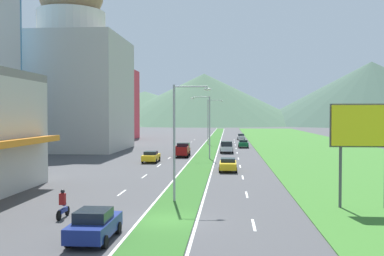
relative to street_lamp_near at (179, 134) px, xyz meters
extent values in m
plane|color=#424244|center=(0.04, -6.00, -4.99)|extent=(600.00, 600.00, 0.00)
cube|color=#2D6023|center=(0.04, 54.00, -4.96)|extent=(3.20, 240.00, 0.06)
cube|color=#387028|center=(20.64, 54.00, -4.96)|extent=(24.00, 240.00, 0.06)
cube|color=silver|center=(-5.06, -6.53, -4.98)|extent=(0.16, 2.80, 0.01)
cube|color=silver|center=(-5.06, 3.20, -4.98)|extent=(0.16, 2.80, 0.01)
cube|color=silver|center=(-5.06, 12.93, -4.98)|extent=(0.16, 2.80, 0.01)
cube|color=silver|center=(-5.06, 22.66, -4.98)|extent=(0.16, 2.80, 0.01)
cube|color=silver|center=(-5.06, 32.40, -4.98)|extent=(0.16, 2.80, 0.01)
cube|color=silver|center=(-5.06, 42.13, -4.98)|extent=(0.16, 2.80, 0.01)
cube|color=silver|center=(-5.06, 51.86, -4.98)|extent=(0.16, 2.80, 0.01)
cube|color=silver|center=(-5.06, 61.59, -4.98)|extent=(0.16, 2.80, 0.01)
cube|color=silver|center=(-5.06, 71.32, -4.98)|extent=(0.16, 2.80, 0.01)
cube|color=silver|center=(-5.06, 81.06, -4.98)|extent=(0.16, 2.80, 0.01)
cube|color=silver|center=(5.14, -6.53, -4.98)|extent=(0.16, 2.80, 0.01)
cube|color=silver|center=(5.14, 3.20, -4.98)|extent=(0.16, 2.80, 0.01)
cube|color=silver|center=(5.14, 12.93, -4.98)|extent=(0.16, 2.80, 0.01)
cube|color=silver|center=(5.14, 22.66, -4.98)|extent=(0.16, 2.80, 0.01)
cube|color=silver|center=(5.14, 32.40, -4.98)|extent=(0.16, 2.80, 0.01)
cube|color=silver|center=(5.14, 42.13, -4.98)|extent=(0.16, 2.80, 0.01)
cube|color=silver|center=(5.14, 51.86, -4.98)|extent=(0.16, 2.80, 0.01)
cube|color=silver|center=(5.14, 61.59, -4.98)|extent=(0.16, 2.80, 0.01)
cube|color=silver|center=(5.14, 71.32, -4.98)|extent=(0.16, 2.80, 0.01)
cube|color=silver|center=(5.14, 81.06, -4.98)|extent=(0.16, 2.80, 0.01)
cube|color=silver|center=(-1.71, 54.00, -4.98)|extent=(0.16, 240.00, 0.01)
cube|color=silver|center=(1.79, 54.00, -4.98)|extent=(0.16, 240.00, 0.01)
cube|color=#B7B2A8|center=(-24.97, 46.50, 5.23)|extent=(19.05, 19.05, 20.45)
cylinder|color=beige|center=(-24.97, 46.50, 17.80)|extent=(12.29, 12.29, 4.68)
cube|color=#D83847|center=(-30.05, 81.30, 4.25)|extent=(17.54, 17.54, 18.47)
cone|color=#47664C|center=(-53.44, 265.72, 6.26)|extent=(147.10, 147.10, 22.51)
cone|color=#47664C|center=(-12.20, 255.82, 11.70)|extent=(137.62, 137.62, 33.38)
cone|color=#3D5647|center=(93.31, 253.06, 14.96)|extent=(151.75, 151.75, 39.89)
cylinder|color=#99999E|center=(-0.32, -0.01, -0.68)|extent=(0.18, 0.18, 8.63)
cylinder|color=#99999E|center=(0.91, 0.03, 3.49)|extent=(2.47, 0.18, 0.10)
ellipsoid|color=silver|center=(2.15, 0.07, 3.29)|extent=(0.56, 0.28, 0.20)
cylinder|color=#99999E|center=(0.97, 31.16, -0.42)|extent=(0.18, 0.18, 9.13)
cylinder|color=#99999E|center=(-0.26, 31.22, 3.99)|extent=(2.46, 0.22, 0.10)
ellipsoid|color=silver|center=(-1.48, 31.28, 3.79)|extent=(0.56, 0.28, 0.20)
cylinder|color=#99999E|center=(-0.72, 62.34, -0.14)|extent=(0.18, 0.18, 9.71)
cylinder|color=#99999E|center=(0.78, 62.31, 4.56)|extent=(2.99, 0.15, 0.10)
ellipsoid|color=silver|center=(2.27, 62.29, 4.36)|extent=(0.56, 0.28, 0.20)
cylinder|color=#4C4C51|center=(11.31, -1.38, -2.84)|extent=(0.20, 0.20, 4.30)
cube|color=yellow|center=(12.82, -1.48, 0.69)|extent=(4.29, 0.16, 2.78)
cube|color=#4C4C51|center=(12.82, -1.36, 0.69)|extent=(4.49, 0.08, 2.98)
cube|color=yellow|center=(3.62, 17.86, -4.31)|extent=(1.88, 4.49, 0.72)
cube|color=black|center=(3.62, 18.04, -3.74)|extent=(1.62, 1.97, 0.42)
cylinder|color=black|center=(4.52, 16.47, -4.67)|extent=(0.22, 0.64, 0.64)
cylinder|color=black|center=(2.72, 16.47, -4.67)|extent=(0.22, 0.64, 0.64)
cylinder|color=black|center=(4.52, 19.25, -4.67)|extent=(0.22, 0.64, 0.64)
cylinder|color=black|center=(2.72, 19.25, -4.67)|extent=(0.22, 0.64, 0.64)
cube|color=yellow|center=(-6.74, 26.42, -4.31)|extent=(1.89, 4.43, 0.73)
cube|color=black|center=(-6.74, 26.25, -3.71)|extent=(1.63, 1.95, 0.46)
cylinder|color=black|center=(-7.65, 27.79, -4.67)|extent=(0.22, 0.64, 0.64)
cylinder|color=black|center=(-5.83, 27.79, -4.67)|extent=(0.22, 0.64, 0.64)
cylinder|color=black|center=(-7.65, 25.05, -4.67)|extent=(0.22, 0.64, 0.64)
cylinder|color=black|center=(-5.83, 25.05, -4.67)|extent=(0.22, 0.64, 0.64)
cube|color=navy|center=(-3.14, -10.36, -4.30)|extent=(1.87, 4.25, 0.74)
cube|color=black|center=(-3.14, -10.53, -3.65)|extent=(1.61, 1.87, 0.55)
cylinder|color=black|center=(-4.03, -9.04, -4.67)|extent=(0.22, 0.64, 0.64)
cylinder|color=black|center=(-2.24, -9.04, -4.67)|extent=(0.22, 0.64, 0.64)
cylinder|color=black|center=(-4.03, -11.67, -4.67)|extent=(0.22, 0.64, 0.64)
cylinder|color=black|center=(-2.24, -11.67, -4.67)|extent=(0.22, 0.64, 0.64)
cube|color=#0C5128|center=(6.59, 54.01, -4.30)|extent=(1.84, 4.18, 0.75)
cube|color=black|center=(6.59, 54.17, -3.70)|extent=(1.58, 1.84, 0.45)
cylinder|color=black|center=(7.47, 52.71, -4.67)|extent=(0.22, 0.64, 0.64)
cylinder|color=black|center=(5.71, 52.71, -4.67)|extent=(0.22, 0.64, 0.64)
cylinder|color=black|center=(7.47, 55.30, -4.67)|extent=(0.22, 0.64, 0.64)
cylinder|color=black|center=(5.71, 55.30, -4.67)|extent=(0.22, 0.64, 0.64)
cube|color=#B2B2B7|center=(6.93, 81.12, -4.32)|extent=(1.81, 4.32, 0.70)
cube|color=black|center=(6.93, 81.29, -3.71)|extent=(1.56, 1.90, 0.53)
cylinder|color=black|center=(7.79, 79.78, -4.67)|extent=(0.22, 0.64, 0.64)
cylinder|color=black|center=(6.06, 79.78, -4.67)|extent=(0.22, 0.64, 0.64)
cylinder|color=black|center=(7.79, 82.45, -4.67)|extent=(0.22, 0.64, 0.64)
cylinder|color=black|center=(6.06, 82.45, -4.67)|extent=(0.22, 0.64, 0.64)
cube|color=maroon|center=(-3.38, 34.82, -4.19)|extent=(2.00, 5.40, 0.80)
cube|color=black|center=(-3.38, 36.42, -3.39)|extent=(1.84, 2.00, 0.80)
cube|color=maroon|center=(-4.32, 33.72, -3.57)|extent=(0.10, 3.20, 0.44)
cube|color=maroon|center=(-2.44, 33.72, -3.57)|extent=(0.10, 3.20, 0.44)
cube|color=maroon|center=(-3.38, 32.17, -3.57)|extent=(1.84, 0.10, 0.44)
cylinder|color=black|center=(-4.34, 36.44, -4.59)|extent=(0.26, 0.80, 0.80)
cylinder|color=black|center=(-2.42, 36.44, -4.59)|extent=(0.26, 0.80, 0.80)
cylinder|color=black|center=(-4.34, 33.20, -4.59)|extent=(0.26, 0.80, 0.80)
cylinder|color=black|center=(-2.42, 33.20, -4.59)|extent=(0.26, 0.80, 0.80)
cube|color=silver|center=(3.38, 42.42, -4.19)|extent=(2.00, 5.40, 0.80)
cube|color=black|center=(3.38, 40.82, -3.39)|extent=(1.84, 2.00, 0.80)
cube|color=silver|center=(4.32, 43.52, -3.57)|extent=(0.10, 3.20, 0.44)
cube|color=silver|center=(2.44, 43.52, -3.57)|extent=(0.10, 3.20, 0.44)
cube|color=silver|center=(3.38, 45.07, -3.57)|extent=(1.84, 0.10, 0.44)
cylinder|color=black|center=(4.34, 40.80, -4.59)|extent=(0.26, 0.80, 0.80)
cylinder|color=black|center=(2.42, 40.80, -4.59)|extent=(0.26, 0.80, 0.80)
cylinder|color=black|center=(4.34, 44.04, -4.59)|extent=(0.26, 0.80, 0.80)
cylinder|color=black|center=(2.42, 44.04, -4.59)|extent=(0.26, 0.80, 0.80)
cylinder|color=black|center=(-6.56, -5.06, -4.69)|extent=(0.10, 0.60, 0.60)
cylinder|color=black|center=(-6.56, -6.46, -4.69)|extent=(0.12, 0.60, 0.60)
cube|color=navy|center=(-6.56, -5.76, -4.52)|extent=(0.20, 1.12, 0.25)
ellipsoid|color=navy|center=(-6.56, -5.56, -4.16)|extent=(0.24, 0.44, 0.24)
cube|color=maroon|center=(-6.56, -5.86, -3.79)|extent=(0.36, 0.28, 0.70)
sphere|color=black|center=(-6.56, -5.81, -3.32)|extent=(0.26, 0.26, 0.26)
camera|label=1|loc=(3.65, -32.10, 1.42)|focal=41.13mm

